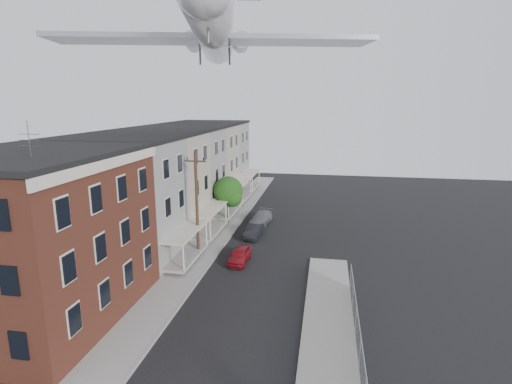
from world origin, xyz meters
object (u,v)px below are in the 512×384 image
at_px(utility_pole, 197,204).
at_px(car_mid, 254,231).
at_px(street_tree, 229,193).
at_px(car_far, 261,218).
at_px(airplane, 214,30).
at_px(car_near, 240,255).

bearing_deg(utility_pole, car_mid, 56.92).
relative_size(street_tree, car_mid, 1.35).
xyz_separation_m(utility_pole, car_far, (3.80, 10.33, -4.03)).
bearing_deg(street_tree, airplane, -93.51).
relative_size(utility_pole, car_far, 2.03).
xyz_separation_m(utility_pole, car_mid, (3.80, 5.83, -4.04)).
relative_size(utility_pole, airplane, 0.29).
relative_size(utility_pole, car_near, 2.48).
distance_m(utility_pole, car_mid, 8.05).
distance_m(utility_pole, airplane, 15.98).
distance_m(car_mid, car_far, 4.50).
bearing_deg(utility_pole, car_near, -10.00).
bearing_deg(airplane, car_mid, -4.89).
relative_size(car_near, car_far, 0.82).
bearing_deg(car_mid, street_tree, 133.75).
height_order(street_tree, car_mid, street_tree).
xyz_separation_m(street_tree, car_mid, (3.47, -4.09, -2.82)).
bearing_deg(airplane, car_far, 48.47).
height_order(car_near, car_far, car_far).
height_order(car_far, airplane, airplane).
bearing_deg(car_near, airplane, 120.77).
bearing_deg(car_mid, car_far, 93.42).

